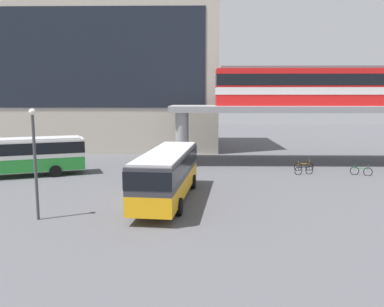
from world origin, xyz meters
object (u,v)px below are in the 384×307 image
Objects in this scene: bicycle_orange at (304,167)px; bicycle_green at (361,171)px; station_building at (99,71)px; bus_secondary at (15,153)px; bus_main at (167,170)px; bicycle_black at (304,170)px; train at (322,86)px.

bicycle_orange is 1.08× the size of bicycle_green.
bus_secondary is (-2.09, -20.54, -8.02)m from station_building.
station_building reaches higher than bus_main.
bicycle_orange is (0.47, 1.82, 0.00)m from bicycle_black.
train is 12.85× the size of bicycle_green.
train reaches higher than bus_main.
station_building is at bearing 111.85° from bus_main.
bicycle_black and bicycle_green have the same top height.
bicycle_black is (11.08, 8.77, -1.63)m from bus_main.
bicycle_orange is (24.81, 3.25, -1.63)m from bus_secondary.
bus_secondary is at bearing -95.80° from station_building.
bicycle_orange is (11.55, 10.58, -1.63)m from bus_main.
bicycle_black is at bearing 38.34° from bus_main.
bus_secondary reaches higher than bicycle_black.
bicycle_orange is (22.73, -17.29, -9.65)m from station_building.
station_building is at bearing 142.73° from bicycle_orange.
bus_secondary is at bearing 151.06° from bus_main.
train is at bearing 58.69° from bicycle_orange.
bicycle_orange is at bearing 42.50° from bus_main.
bus_secondary reaches higher than bicycle_orange.
bicycle_orange is at bearing -37.27° from station_building.
station_building is 22.15m from bus_secondary.
bicycle_black is (22.26, -19.11, -9.65)m from station_building.
station_building reaches higher than bicycle_orange.
bicycle_black is at bearing -40.65° from station_building.
bus_main is 14.22m from bicycle_black.
train is 1.89× the size of bus_secondary.
bicycle_green is at bearing 28.11° from bus_main.
bicycle_black is at bearing 3.37° from bus_secondary.
bus_main is 6.46× the size of bicycle_black.
train is at bearing -26.62° from station_building.
station_building is 30.89m from bicycle_black.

